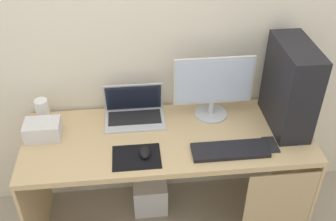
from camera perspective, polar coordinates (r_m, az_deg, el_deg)
The scene contains 13 objects.
ground_plane at distance 2.85m, azimuth 0.00°, elevation -15.19°, with size 8.00×8.00×0.00m, color #9E9384.
wall_back at distance 2.32m, azimuth -0.87°, elevation 12.73°, with size 4.00×0.05×2.60m.
desk at distance 2.40m, azimuth 0.52°, elevation -6.28°, with size 1.65×0.62×0.74m.
pc_tower at distance 2.36m, azimuth 16.94°, elevation 3.24°, with size 0.18×0.42×0.51m, color black.
monitor at distance 2.37m, azimuth 6.42°, elevation 3.37°, with size 0.47×0.20×0.40m.
laptop at distance 2.43m, azimuth -4.79°, elevation -0.22°, with size 0.36×0.22×0.22m.
speaker at distance 2.50m, azimuth -17.35°, elevation 0.02°, with size 0.08×0.08×0.14m, color white.
projector at distance 2.38m, azimuth -17.33°, elevation -2.61°, with size 0.20×0.14×0.10m, color silver.
keyboard at distance 2.23m, azimuth 8.80°, elevation -5.59°, with size 0.42×0.14×0.02m, color black.
mousepad at distance 2.18m, azimuth -4.48°, elevation -6.59°, with size 0.26×0.20×0.01m, color black.
mouse_left at distance 2.18m, azimuth -3.33°, elevation -5.96°, with size 0.06×0.10×0.03m, color black.
cell_phone at distance 2.32m, azimuth 14.34°, elevation -4.73°, with size 0.07×0.13×0.01m, color #232326.
subwoofer at distance 2.85m, azimuth -2.56°, elevation -11.68°, with size 0.23×0.23×0.23m, color silver.
Camera 1 is at (-0.19, -1.77, 2.22)m, focal length 42.99 mm.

